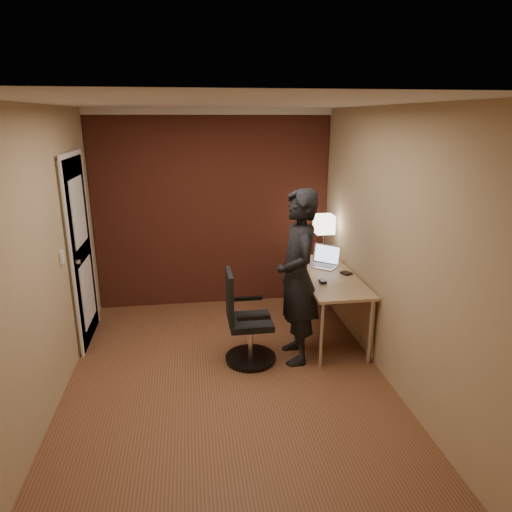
{
  "coord_description": "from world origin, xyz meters",
  "views": [
    {
      "loc": [
        -0.29,
        -3.81,
        2.4
      ],
      "look_at": [
        0.35,
        0.55,
        1.05
      ],
      "focal_mm": 32.0,
      "sensor_mm": 36.0,
      "label": 1
    }
  ],
  "objects_px": {
    "desk": "(333,285)",
    "wallet": "(346,273)",
    "mouse": "(323,281)",
    "office_chair": "(244,324)",
    "desk_lamp": "(324,225)",
    "person": "(297,278)",
    "laptop": "(324,260)"
  },
  "relations": [
    {
      "from": "office_chair",
      "to": "person",
      "type": "xyz_separation_m",
      "value": [
        0.53,
        0.0,
        0.46
      ]
    },
    {
      "from": "wallet",
      "to": "person",
      "type": "xyz_separation_m",
      "value": [
        -0.66,
        -0.44,
        0.14
      ]
    },
    {
      "from": "mouse",
      "to": "person",
      "type": "xyz_separation_m",
      "value": [
        -0.32,
        -0.21,
        0.13
      ]
    },
    {
      "from": "desk",
      "to": "mouse",
      "type": "relative_size",
      "value": 15.0
    },
    {
      "from": "mouse",
      "to": "office_chair",
      "type": "bearing_deg",
      "value": -168.88
    },
    {
      "from": "laptop",
      "to": "office_chair",
      "type": "xyz_separation_m",
      "value": [
        -1.04,
        -0.78,
        -0.37
      ]
    },
    {
      "from": "desk_lamp",
      "to": "wallet",
      "type": "distance_m",
      "value": 0.76
    },
    {
      "from": "desk_lamp",
      "to": "person",
      "type": "height_order",
      "value": "person"
    },
    {
      "from": "desk",
      "to": "desk_lamp",
      "type": "xyz_separation_m",
      "value": [
        0.05,
        0.62,
        0.55
      ]
    },
    {
      "from": "mouse",
      "to": "office_chair",
      "type": "distance_m",
      "value": 0.94
    },
    {
      "from": "desk_lamp",
      "to": "office_chair",
      "type": "height_order",
      "value": "desk_lamp"
    },
    {
      "from": "desk",
      "to": "desk_lamp",
      "type": "relative_size",
      "value": 2.8
    },
    {
      "from": "desk_lamp",
      "to": "wallet",
      "type": "height_order",
      "value": "desk_lamp"
    },
    {
      "from": "office_chair",
      "to": "desk_lamp",
      "type": "bearing_deg",
      "value": 44.22
    },
    {
      "from": "laptop",
      "to": "person",
      "type": "height_order",
      "value": "person"
    },
    {
      "from": "person",
      "to": "desk",
      "type": "bearing_deg",
      "value": 131.32
    },
    {
      "from": "mouse",
      "to": "laptop",
      "type": "bearing_deg",
      "value": 69.64
    },
    {
      "from": "mouse",
      "to": "person",
      "type": "height_order",
      "value": "person"
    },
    {
      "from": "desk",
      "to": "laptop",
      "type": "relative_size",
      "value": 3.58
    },
    {
      "from": "desk_lamp",
      "to": "office_chair",
      "type": "relative_size",
      "value": 0.56
    },
    {
      "from": "desk",
      "to": "laptop",
      "type": "bearing_deg",
      "value": 92.9
    },
    {
      "from": "wallet",
      "to": "office_chair",
      "type": "height_order",
      "value": "office_chair"
    },
    {
      "from": "laptop",
      "to": "mouse",
      "type": "distance_m",
      "value": 0.6
    },
    {
      "from": "desk",
      "to": "mouse",
      "type": "bearing_deg",
      "value": -128.02
    },
    {
      "from": "desk",
      "to": "office_chair",
      "type": "bearing_deg",
      "value": -156.31
    },
    {
      "from": "desk",
      "to": "office_chair",
      "type": "distance_m",
      "value": 1.17
    },
    {
      "from": "laptop",
      "to": "office_chair",
      "type": "bearing_deg",
      "value": -143.18
    },
    {
      "from": "desk",
      "to": "person",
      "type": "distance_m",
      "value": 0.75
    },
    {
      "from": "wallet",
      "to": "office_chair",
      "type": "relative_size",
      "value": 0.12
    },
    {
      "from": "desk",
      "to": "wallet",
      "type": "distance_m",
      "value": 0.2
    },
    {
      "from": "laptop",
      "to": "person",
      "type": "relative_size",
      "value": 0.24
    },
    {
      "from": "desk",
      "to": "person",
      "type": "bearing_deg",
      "value": -138.55
    }
  ]
}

